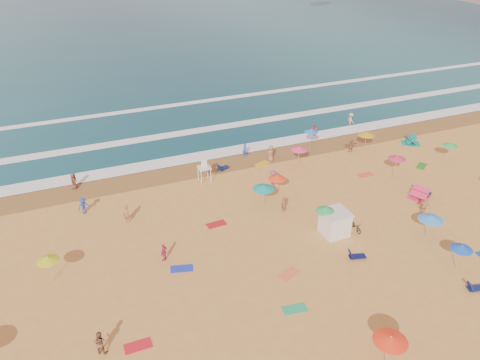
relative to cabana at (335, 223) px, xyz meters
name	(u,v)px	position (x,y,z in m)	size (l,w,h in m)	color
ground	(289,221)	(-2.64, 3.04, -1.00)	(220.00, 220.00, 0.00)	gold
ocean	(121,33)	(-2.64, 87.04, -1.00)	(220.00, 140.00, 0.18)	#0C4756
wet_sand	(236,161)	(-2.64, 15.54, -0.99)	(220.00, 220.00, 0.00)	olive
surf_foam	(209,131)	(-2.64, 24.36, -0.90)	(200.00, 18.70, 0.05)	white
cabana	(335,223)	(0.00, 0.00, 0.00)	(2.00, 2.00, 2.00)	silver
cabana_roof	(336,213)	(0.00, 0.00, 1.06)	(2.20, 2.20, 0.12)	silver
bicycle	(355,226)	(1.90, -0.30, -0.58)	(0.56, 1.61, 0.85)	black
lifeguard_stand	(204,172)	(-7.16, 12.67, 0.05)	(1.20, 1.20, 2.10)	white
beach_umbrellas	(292,211)	(-3.23, 1.58, 1.10)	(54.14, 31.07, 0.80)	#FF431A
loungers	(363,235)	(1.98, -1.41, -0.83)	(58.71, 25.48, 0.34)	#101C51
towels	(333,230)	(0.23, 0.42, -0.98)	(40.94, 22.58, 0.03)	red
popup_tents	(415,162)	(14.45, 6.97, -0.40)	(10.01, 12.43, 1.20)	#DE315C
beachgoers	(254,178)	(-2.90, 10.08, -0.20)	(42.76, 25.86, 2.11)	tan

